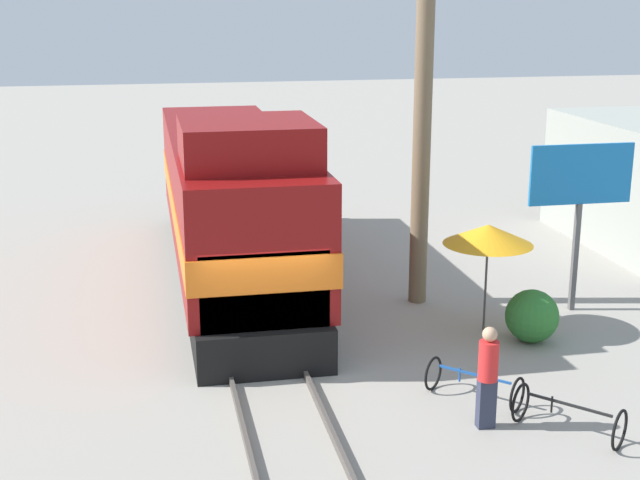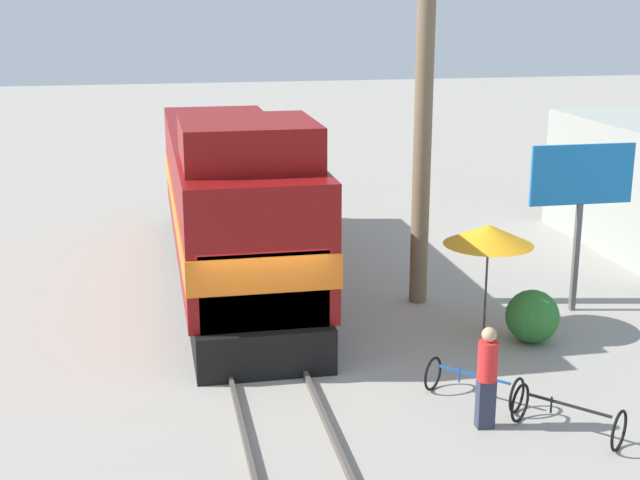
% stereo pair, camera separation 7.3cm
% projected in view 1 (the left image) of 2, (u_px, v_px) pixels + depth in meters
% --- Properties ---
extents(ground_plane, '(120.00, 120.00, 0.00)m').
position_uv_depth(ground_plane, '(263.00, 364.00, 17.80)').
color(ground_plane, gray).
extents(rail_near, '(0.08, 41.86, 0.15)m').
position_uv_depth(rail_near, '(227.00, 363.00, 17.65)').
color(rail_near, '#4C4742').
rests_on(rail_near, ground_plane).
extents(rail_far, '(0.08, 41.86, 0.15)m').
position_uv_depth(rail_far, '(298.00, 358.00, 17.92)').
color(rail_far, '#4C4742').
rests_on(rail_far, ground_plane).
extents(locomotive, '(2.98, 13.07, 4.64)m').
position_uv_depth(locomotive, '(233.00, 207.00, 22.30)').
color(locomotive, black).
rests_on(locomotive, ground_plane).
extents(utility_pole, '(1.80, 0.42, 9.57)m').
position_uv_depth(utility_pole, '(423.00, 99.00, 20.21)').
color(utility_pole, '#726047').
rests_on(utility_pole, ground_plane).
extents(vendor_umbrella, '(1.94, 1.94, 2.39)m').
position_uv_depth(vendor_umbrella, '(488.00, 235.00, 19.07)').
color(vendor_umbrella, '#4C4C4C').
rests_on(vendor_umbrella, ground_plane).
extents(billboard_sign, '(2.46, 0.12, 3.91)m').
position_uv_depth(billboard_sign, '(581.00, 184.00, 20.11)').
color(billboard_sign, '#595959').
rests_on(billboard_sign, ground_plane).
extents(shrub_cluster, '(1.13, 1.13, 1.13)m').
position_uv_depth(shrub_cluster, '(532.00, 316.00, 18.83)').
color(shrub_cluster, '#2D722D').
rests_on(shrub_cluster, ground_plane).
extents(person_bystander, '(0.34, 0.34, 1.81)m').
position_uv_depth(person_bystander, '(488.00, 373.00, 14.95)').
color(person_bystander, '#2D3347').
rests_on(person_bystander, ground_plane).
extents(bicycle, '(1.70, 1.77, 0.70)m').
position_uv_depth(bicycle, '(568.00, 415.00, 14.84)').
color(bicycle, black).
rests_on(bicycle, ground_plane).
extents(bicycle_spare, '(1.66, 1.67, 0.65)m').
position_uv_depth(bicycle_spare, '(474.00, 383.00, 16.11)').
color(bicycle_spare, black).
rests_on(bicycle_spare, ground_plane).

